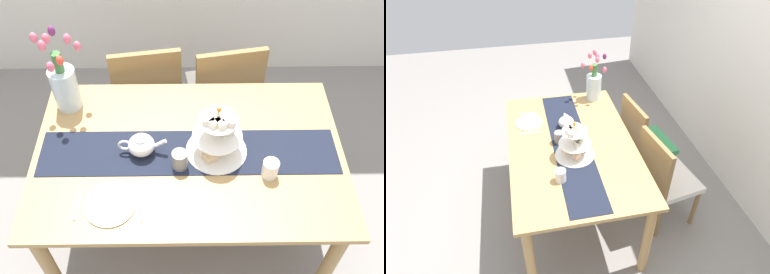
% 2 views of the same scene
% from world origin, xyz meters
% --- Properties ---
extents(ground_plane, '(8.00, 8.00, 0.00)m').
position_xyz_m(ground_plane, '(0.00, 0.00, 0.00)').
color(ground_plane, gray).
extents(dining_table, '(1.53, 0.99, 0.78)m').
position_xyz_m(dining_table, '(0.00, 0.00, 0.67)').
color(dining_table, tan).
rests_on(dining_table, ground_plane).
extents(chair_left, '(0.48, 0.48, 0.91)m').
position_xyz_m(chair_left, '(-0.26, 0.72, 0.50)').
color(chair_left, olive).
rests_on(chair_left, ground_plane).
extents(chair_right, '(0.49, 0.49, 0.91)m').
position_xyz_m(chair_right, '(0.23, 0.72, 0.50)').
color(chair_right, olive).
rests_on(chair_right, ground_plane).
extents(table_runner, '(1.46, 0.28, 0.00)m').
position_xyz_m(table_runner, '(0.00, -0.01, 0.78)').
color(table_runner, black).
rests_on(table_runner, dining_table).
extents(tiered_cake_stand, '(0.30, 0.30, 0.30)m').
position_xyz_m(tiered_cake_stand, '(0.13, 0.00, 0.88)').
color(tiered_cake_stand, beige).
rests_on(tiered_cake_stand, table_runner).
extents(teapot, '(0.24, 0.13, 0.14)m').
position_xyz_m(teapot, '(-0.23, 0.00, 0.84)').
color(teapot, white).
rests_on(teapot, table_runner).
extents(tulip_vase, '(0.22, 0.24, 0.46)m').
position_xyz_m(tulip_vase, '(-0.64, 0.34, 0.93)').
color(tulip_vase, silver).
rests_on(tulip_vase, dining_table).
extents(dinner_plate_left, '(0.23, 0.23, 0.01)m').
position_xyz_m(dinner_plate_left, '(-0.35, -0.31, 0.78)').
color(dinner_plate_left, white).
rests_on(dinner_plate_left, dining_table).
extents(fork_left, '(0.02, 0.15, 0.01)m').
position_xyz_m(fork_left, '(-0.50, -0.31, 0.78)').
color(fork_left, silver).
rests_on(fork_left, dining_table).
extents(knife_left, '(0.02, 0.17, 0.01)m').
position_xyz_m(knife_left, '(-0.21, -0.31, 0.78)').
color(knife_left, silver).
rests_on(knife_left, dining_table).
extents(mug_grey, '(0.08, 0.08, 0.09)m').
position_xyz_m(mug_grey, '(-0.04, -0.09, 0.83)').
color(mug_grey, slate).
rests_on(mug_grey, table_runner).
extents(mug_white_text, '(0.08, 0.08, 0.09)m').
position_xyz_m(mug_white_text, '(0.38, -0.15, 0.82)').
color(mug_white_text, white).
rests_on(mug_white_text, dining_table).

